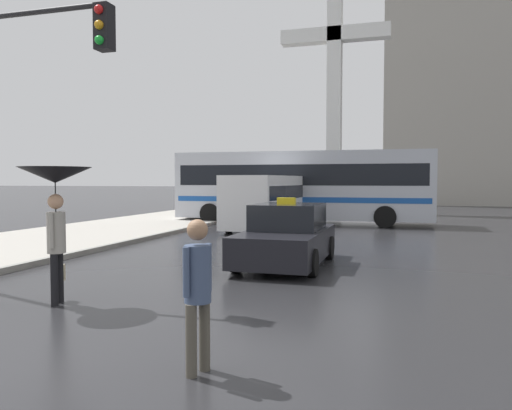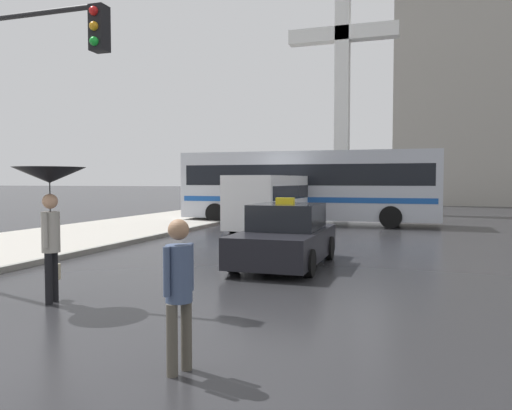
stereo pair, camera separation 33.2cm
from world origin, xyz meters
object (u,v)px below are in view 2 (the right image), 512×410
(taxi, at_px, (286,238))
(monument_cross, at_px, (342,72))
(ambulance_van, at_px, (269,200))
(pedestrian_with_umbrella, at_px, (50,190))
(pedestrian_man, at_px, (179,284))
(traffic_light, at_px, (5,88))
(city_bus, at_px, (307,184))

(taxi, relative_size, monument_cross, 0.25)
(taxi, xyz_separation_m, ambulance_van, (-2.80, 8.05, 0.58))
(pedestrian_with_umbrella, bearing_deg, pedestrian_man, -137.18)
(traffic_light, xyz_separation_m, monument_cross, (2.79, 24.93, 5.18))
(ambulance_van, height_order, city_bus, city_bus)
(monument_cross, bearing_deg, pedestrian_with_umbrella, -92.41)
(traffic_light, bearing_deg, pedestrian_with_umbrella, -26.12)
(taxi, height_order, monument_cross, monument_cross)
(pedestrian_with_umbrella, bearing_deg, traffic_light, 48.11)
(ambulance_van, height_order, pedestrian_man, ambulance_van)
(city_bus, distance_m, pedestrian_with_umbrella, 16.39)
(taxi, xyz_separation_m, pedestrian_man, (0.63, -6.92, 0.29))
(city_bus, xyz_separation_m, monument_cross, (0.25, 9.40, 7.12))
(ambulance_van, xyz_separation_m, monument_cross, (1.10, 12.88, 7.75))
(city_bus, height_order, monument_cross, monument_cross)
(traffic_light, relative_size, monument_cross, 0.34)
(ambulance_van, relative_size, pedestrian_man, 3.18)
(pedestrian_with_umbrella, height_order, pedestrian_man, pedestrian_with_umbrella)
(ambulance_van, bearing_deg, taxi, 112.76)
(ambulance_van, distance_m, traffic_light, 12.43)
(pedestrian_man, relative_size, traffic_light, 0.30)
(pedestrian_man, xyz_separation_m, monument_cross, (-2.34, 27.86, 8.03))
(taxi, bearing_deg, pedestrian_with_umbrella, 60.02)
(city_bus, relative_size, traffic_light, 2.20)
(taxi, relative_size, ambulance_van, 0.77)
(pedestrian_man, height_order, monument_cross, monument_cross)
(pedestrian_with_umbrella, bearing_deg, ambulance_van, -15.71)
(city_bus, relative_size, monument_cross, 0.76)
(taxi, height_order, ambulance_van, ambulance_van)
(city_bus, xyz_separation_m, traffic_light, (-2.54, -15.53, 1.94))
(monument_cross, bearing_deg, ambulance_van, -94.88)
(ambulance_van, bearing_deg, traffic_light, 85.55)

